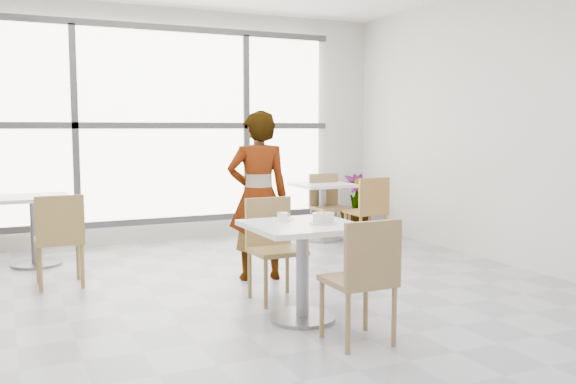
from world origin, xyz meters
name	(u,v)px	position (x,y,z in m)	size (l,w,h in m)	color
floor	(272,313)	(0.00, 0.00, 0.00)	(7.00, 7.00, 0.00)	#9E9EA5
wall_back	(164,126)	(0.00, 3.50, 1.50)	(6.00, 6.00, 0.00)	silver
wall_right	(553,125)	(3.00, 0.00, 1.50)	(7.00, 7.00, 0.00)	silver
window	(165,126)	(0.00, 3.44, 1.50)	(4.60, 0.07, 2.52)	white
main_table	(302,253)	(0.14, -0.26, 0.52)	(0.80, 0.80, 0.75)	white
chair_near	(364,273)	(0.26, -0.95, 0.50)	(0.42, 0.42, 0.87)	olive
chair_far	(273,241)	(0.18, 0.39, 0.50)	(0.42, 0.42, 0.87)	olive
oatmeal_bowl	(323,218)	(0.28, -0.34, 0.79)	(0.21, 0.21, 0.10)	silver
coffee_cup	(283,217)	(0.05, -0.09, 0.78)	(0.16, 0.13, 0.07)	white
person	(258,196)	(0.32, 1.07, 0.82)	(0.60, 0.39, 1.63)	black
bg_table_left	(35,220)	(-1.62, 2.64, 0.49)	(0.70, 0.70, 0.75)	silver
bg_table_right	(323,203)	(1.88, 2.67, 0.49)	(0.70, 0.70, 0.75)	white
bg_chair_left_near	(60,234)	(-1.46, 1.52, 0.50)	(0.42, 0.42, 0.87)	olive
bg_chair_right_near	(369,207)	(2.16, 1.99, 0.50)	(0.42, 0.42, 0.87)	#A07037
bg_chair_right_far	(327,202)	(1.94, 2.66, 0.50)	(0.42, 0.42, 0.87)	olive
plant_right	(356,203)	(2.62, 3.06, 0.41)	(0.46, 0.46, 0.81)	#588C40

